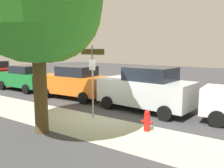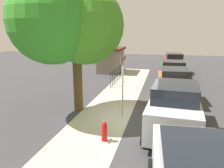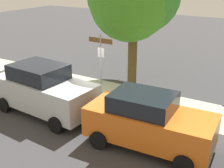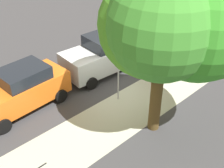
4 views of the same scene
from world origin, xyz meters
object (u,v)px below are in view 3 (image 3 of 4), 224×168
object	(u,v)px
car_silver	(44,90)
fire_hydrant	(60,80)
street_sign	(101,55)
car_orange	(148,121)

from	to	relation	value
car_silver	fire_hydrant	bearing A→B (deg)	121.93
car_silver	fire_hydrant	world-z (taller)	car_silver
street_sign	car_silver	size ratio (longest dim) A/B	0.67
street_sign	fire_hydrant	xyz separation A→B (m)	(-2.67, 0.20, -1.75)
car_orange	fire_hydrant	world-z (taller)	car_orange
car_orange	fire_hydrant	bearing A→B (deg)	153.33
car_silver	fire_hydrant	xyz separation A→B (m)	(-1.37, 2.57, -0.65)
car_orange	street_sign	bearing A→B (deg)	141.38
street_sign	fire_hydrant	size ratio (longest dim) A/B	3.96
car_silver	fire_hydrant	size ratio (longest dim) A/B	5.92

